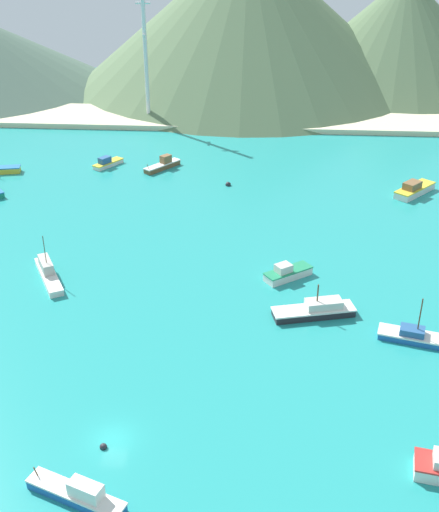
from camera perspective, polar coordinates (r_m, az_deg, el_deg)
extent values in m
cube|color=teal|center=(90.31, -5.40, -2.67)|extent=(260.00, 280.00, 0.50)
cube|color=#1E5BA8|center=(81.94, 17.56, -7.09)|extent=(10.60, 5.07, 0.71)
cube|color=white|center=(81.69, 17.60, -6.82)|extent=(10.82, 5.17, 0.20)
cube|color=#28568C|center=(81.37, 16.75, -6.39)|extent=(3.30, 2.57, 0.84)
cylinder|color=#4C3823|center=(80.01, 17.42, -4.94)|extent=(0.16, 0.16, 4.27)
cube|color=silver|center=(124.28, 16.95, 5.56)|extent=(8.53, 9.03, 1.17)
cube|color=gold|center=(124.03, 16.99, 5.85)|extent=(8.71, 9.21, 0.20)
cube|color=brown|center=(122.78, 16.75, 6.04)|extent=(3.85, 3.94, 1.29)
cube|color=silver|center=(91.65, 6.11, -1.64)|extent=(7.07, 6.03, 1.08)
cube|color=#238C5B|center=(91.34, 6.13, -1.29)|extent=(7.21, 6.15, 0.20)
cube|color=beige|center=(90.54, 5.71, -1.07)|extent=(2.76, 2.67, 1.12)
cube|color=brown|center=(131.72, -5.11, 7.90)|extent=(6.69, 7.91, 0.87)
cube|color=white|center=(131.54, -5.12, 8.12)|extent=(6.82, 8.07, 0.20)
cube|color=brown|center=(131.94, -4.80, 8.60)|extent=(2.44, 2.58, 1.51)
cylinder|color=#4C3823|center=(128.93, -6.37, 7.88)|extent=(0.42, 0.49, 1.19)
cube|color=#232328|center=(83.79, 8.34, -4.99)|extent=(10.83, 5.19, 0.88)
cube|color=white|center=(83.50, 8.36, -4.68)|extent=(11.04, 5.30, 0.20)
cube|color=beige|center=(83.54, 9.25, -4.22)|extent=(5.01, 3.13, 1.09)
cylinder|color=#4C3823|center=(82.35, 8.73, -3.26)|extent=(0.19, 0.19, 2.40)
cube|color=#1E5BA8|center=(61.83, -12.62, -20.10)|extent=(9.54, 5.19, 0.81)
cube|color=white|center=(61.46, -12.68, -19.79)|extent=(9.73, 5.29, 0.20)
cube|color=silver|center=(60.31, -11.80, -19.69)|extent=(3.41, 2.43, 1.44)
cylinder|color=#4C3823|center=(63.23, -15.98, -17.99)|extent=(0.51, 0.29, 1.10)
cube|color=silver|center=(93.93, -14.91, -1.82)|extent=(6.78, 10.18, 0.79)
cube|color=white|center=(93.69, -14.95, -1.56)|extent=(6.91, 10.38, 0.20)
cube|color=#B2ADA3|center=(94.43, -15.18, -0.74)|extent=(3.39, 4.56, 1.53)
cylinder|color=#4C3823|center=(92.34, -15.29, 0.57)|extent=(0.11, 0.11, 4.19)
cube|color=silver|center=(134.76, -9.86, 8.04)|extent=(5.42, 6.79, 0.71)
cube|color=gold|center=(134.61, -9.88, 8.22)|extent=(5.53, 6.93, 0.20)
cube|color=#28568C|center=(133.83, -10.16, 8.40)|extent=(2.60, 2.87, 1.23)
sphere|color=#232328|center=(122.89, 0.77, 6.37)|extent=(1.04, 1.04, 1.04)
sphere|color=#232328|center=(65.95, -10.28, -16.34)|extent=(0.73, 0.73, 0.73)
cube|color=beige|center=(163.63, -1.03, 12.14)|extent=(247.00, 18.64, 1.20)
cone|color=#56704C|center=(196.17, 2.52, 20.77)|extent=(102.16, 102.16, 41.11)
cone|color=#56704C|center=(202.03, 15.87, 18.62)|extent=(70.98, 70.98, 31.33)
cylinder|color=silver|center=(158.22, -6.60, 17.51)|extent=(0.95, 0.95, 34.00)
cylinder|color=silver|center=(156.59, -6.83, 21.42)|extent=(3.40, 0.47, 0.47)
cylinder|color=silver|center=(157.52, -6.68, 18.97)|extent=(0.47, 2.72, 0.47)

